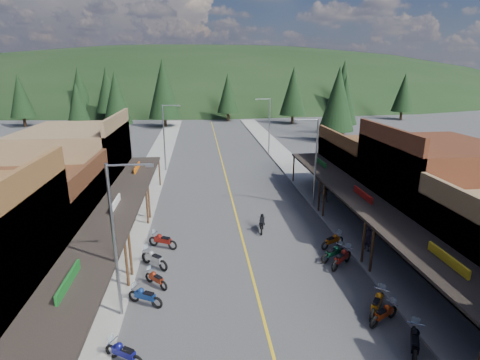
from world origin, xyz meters
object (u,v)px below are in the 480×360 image
object	(u,v)px
shop_west_3	(79,167)
pine_4	(293,91)
streetlight_1	(165,135)
bike_east_5	(377,303)
pine_11	(338,99)
bike_east_8	(333,240)
pine_5	(343,85)
bike_east_7	(333,252)
pine_6	(404,92)
pine_10	(116,98)
pine_8	(78,108)
pine_0	(20,96)
pine_2	(163,89)
bike_west_5	(145,295)
rider_on_bike	(262,224)
shop_west_2	(38,218)
streetlight_2	(314,159)
bike_east_6	(342,257)
pedestrian_east_b	(324,193)
bike_west_6	(156,278)
bike_west_7	(154,258)
pine_1	(107,90)
shop_east_2	(430,189)
streetlight_3	(268,124)
bike_west_8	(163,240)
pine_3	(228,93)
pedestrian_east_a	(368,238)
pine_9	(345,100)
pine_7	(80,88)
bike_east_4	(384,313)
streetlight_0	(117,236)
shop_east_3	(370,169)
bike_west_4	(124,352)
bike_east_3	(415,341)

from	to	relation	value
shop_west_3	pine_4	world-z (taller)	pine_4
streetlight_1	bike_east_5	size ratio (longest dim) A/B	3.53
pine_11	bike_east_8	size ratio (longest dim) A/B	6.20
pine_5	bike_east_7	bearing A→B (deg)	-111.16
pine_6	pine_10	xyz separation A→B (m)	(-64.00, -14.00, 0.30)
pine_8	pine_0	bearing A→B (deg)	129.29
pine_2	bike_west_5	world-z (taller)	pine_2
rider_on_bike	shop_west_2	bearing A→B (deg)	-164.34
streetlight_2	bike_east_6	bearing A→B (deg)	-96.55
bike_east_5	pedestrian_east_b	world-z (taller)	pedestrian_east_b
shop_west_3	bike_west_6	xyz separation A→B (m)	(8.14, -14.72, -2.99)
bike_west_5	bike_west_7	bearing A→B (deg)	28.01
streetlight_1	rider_on_bike	distance (m)	20.80
pine_8	pine_4	bearing A→B (deg)	26.57
pine_1	bike_west_5	size ratio (longest dim) A/B	6.07
shop_east_2	bike_west_6	distance (m)	20.32
streetlight_3	bike_west_8	xyz separation A→B (m)	(-12.63, -28.60, -3.84)
shop_east_2	bike_west_5	size ratio (longest dim) A/B	5.29
pine_11	pine_0	bearing A→B (deg)	158.20
rider_on_bike	pedestrian_east_b	distance (m)	8.69
shop_east_2	bike_west_5	bearing A→B (deg)	-160.87
shop_west_3	pine_3	world-z (taller)	pine_3
streetlight_2	bike_east_7	bearing A→B (deg)	-98.54
pine_11	pedestrian_east_a	bearing A→B (deg)	-106.95
pine_9	bike_west_8	distance (m)	53.06
streetlight_1	pine_7	world-z (taller)	pine_7
bike_west_6	rider_on_bike	bearing A→B (deg)	-0.56
pine_7	pedestrian_east_b	xyz separation A→B (m)	(40.37, -67.09, -6.25)
streetlight_1	pine_6	xyz separation A→B (m)	(52.95, 42.00, 2.02)
pine_2	pine_5	world-z (taller)	same
pine_2	bike_east_4	xyz separation A→B (m)	(15.81, -65.92, -7.43)
pine_6	pine_2	bearing A→B (deg)	-173.88
streetlight_0	pedestrian_east_a	world-z (taller)	streetlight_0
shop_west_3	rider_on_bike	distance (m)	17.54
shop_west_2	bike_east_4	xyz separation A→B (m)	(19.56, -9.62, -1.97)
shop_east_3	pine_5	xyz separation A→B (m)	(20.25, 60.70, 5.46)
pine_9	streetlight_2	bearing A→B (deg)	-114.74
bike_east_6	shop_east_2	bearing A→B (deg)	75.89
bike_west_7	streetlight_2	bearing A→B (deg)	-11.65
pine_8	bike_east_5	world-z (taller)	pine_8
shop_east_2	bike_east_4	bearing A→B (deg)	-129.65
shop_east_2	pine_9	xyz separation A→B (m)	(10.22, 43.30, 2.86)
pine_5	bike_west_6	world-z (taller)	pine_5
pine_8	bike_west_4	size ratio (longest dim) A/B	5.03
shop_west_3	bike_west_7	xyz separation A→B (m)	(7.80, -12.50, -2.87)
streetlight_2	pine_11	size ratio (longest dim) A/B	0.65
bike_east_4	bike_east_5	distance (m)	0.74
streetlight_2	pine_2	bearing A→B (deg)	108.73
shop_west_2	bike_east_3	bearing A→B (deg)	-30.47
streetlight_1	bike_west_4	bearing A→B (deg)	-88.96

